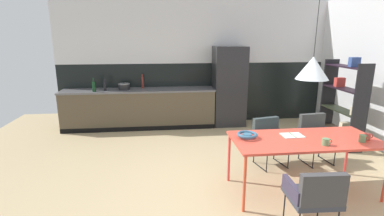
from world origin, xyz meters
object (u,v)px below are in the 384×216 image
object	(u,v)px
mug_wide_latte	(368,137)
fruit_bowl	(247,135)
bottle_wine_green	(94,86)
bottle_vinegar_dark	(143,82)
mug_dark_espresso	(326,142)
dining_table	(305,142)
bottle_oil_tall	(105,86)
armchair_head_of_table	(316,193)
refrigerator_column	(229,86)
mug_tall_blue	(363,138)
open_book	(292,135)
open_shelf_unit	(344,101)
armchair_corner_seat	(269,136)
armchair_far_side	(316,133)
pendant_lamp_over_table_near	(313,68)
cooking_pot	(124,87)

from	to	relation	value
mug_wide_latte	fruit_bowl	bearing A→B (deg)	171.22
bottle_wine_green	bottle_vinegar_dark	bearing A→B (deg)	17.66
mug_dark_espresso	dining_table	bearing A→B (deg)	117.74
bottle_oil_tall	mug_wide_latte	bearing A→B (deg)	-39.48
armchair_head_of_table	mug_dark_espresso	bearing A→B (deg)	57.32
refrigerator_column	mug_tall_blue	distance (m)	3.48
open_book	open_shelf_unit	xyz separation A→B (m)	(1.74, 1.50, 0.10)
armchair_corner_seat	armchair_head_of_table	bearing A→B (deg)	70.66
armchair_far_side	pendant_lamp_over_table_near	xyz separation A→B (m)	(-0.69, -0.93, 1.18)
armchair_head_of_table	mug_tall_blue	distance (m)	1.26
mug_wide_latte	bottle_vinegar_dark	distance (m)	4.61
mug_tall_blue	pendant_lamp_over_table_near	xyz separation A→B (m)	(-0.66, 0.18, 0.88)
cooking_pot	open_shelf_unit	xyz separation A→B (m)	(4.30, -1.52, -0.10)
fruit_bowl	cooking_pot	xyz separation A→B (m)	(-1.93, 3.04, 0.16)
bottle_vinegar_dark	armchair_head_of_table	bearing A→B (deg)	-65.26
open_book	pendant_lamp_over_table_near	distance (m)	0.94
dining_table	fruit_bowl	world-z (taller)	fruit_bowl
armchair_corner_seat	open_shelf_unit	world-z (taller)	open_shelf_unit
dining_table	mug_dark_espresso	world-z (taller)	mug_dark_espresso
armchair_head_of_table	cooking_pot	xyz separation A→B (m)	(-2.35, 4.06, 0.45)
open_book	mug_tall_blue	size ratio (longest dim) A/B	2.26
armchair_far_side	bottle_wine_green	xyz separation A→B (m)	(-3.99, 2.05, 0.51)
bottle_vinegar_dark	open_shelf_unit	world-z (taller)	open_shelf_unit
open_book	bottle_oil_tall	world-z (taller)	bottle_oil_tall
open_shelf_unit	pendant_lamp_over_table_near	xyz separation A→B (m)	(-1.62, -1.64, 0.82)
refrigerator_column	bottle_vinegar_dark	world-z (taller)	refrigerator_column
dining_table	open_book	size ratio (longest dim) A/B	6.87
mug_tall_blue	pendant_lamp_over_table_near	world-z (taller)	pendant_lamp_over_table_near
fruit_bowl	armchair_far_side	bearing A→B (deg)	29.50
armchair_far_side	mug_wide_latte	bearing A→B (deg)	87.97
dining_table	mug_dark_espresso	size ratio (longest dim) A/B	14.83
refrigerator_column	open_book	world-z (taller)	refrigerator_column
armchair_head_of_table	mug_wide_latte	distance (m)	1.39
dining_table	armchair_head_of_table	world-z (taller)	armchair_head_of_table
mug_wide_latte	armchair_far_side	bearing A→B (deg)	95.16
armchair_far_side	bottle_vinegar_dark	xyz separation A→B (m)	(-2.97, 2.38, 0.54)
fruit_bowl	pendant_lamp_over_table_near	size ratio (longest dim) A/B	0.21
armchair_far_side	armchair_corner_seat	world-z (taller)	armchair_far_side
mug_tall_blue	cooking_pot	xyz separation A→B (m)	(-3.34, 3.34, 0.16)
dining_table	bottle_oil_tall	world-z (taller)	bottle_oil_tall
open_book	mug_dark_espresso	world-z (taller)	mug_dark_espresso
armchair_corner_seat	open_book	bearing A→B (deg)	77.84
armchair_corner_seat	bottle_wine_green	xyz separation A→B (m)	(-3.18, 2.09, 0.53)
armchair_far_side	armchair_head_of_table	size ratio (longest dim) A/B	1.01
bottle_wine_green	pendant_lamp_over_table_near	xyz separation A→B (m)	(3.30, -2.99, 0.67)
fruit_bowl	bottle_wine_green	size ratio (longest dim) A/B	0.89
pendant_lamp_over_table_near	armchair_head_of_table	bearing A→B (deg)	-110.33
armchair_corner_seat	open_shelf_unit	distance (m)	1.93
fruit_bowl	pendant_lamp_over_table_near	xyz separation A→B (m)	(0.75, -0.12, 0.88)
mug_tall_blue	bottle_vinegar_dark	bearing A→B (deg)	130.01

